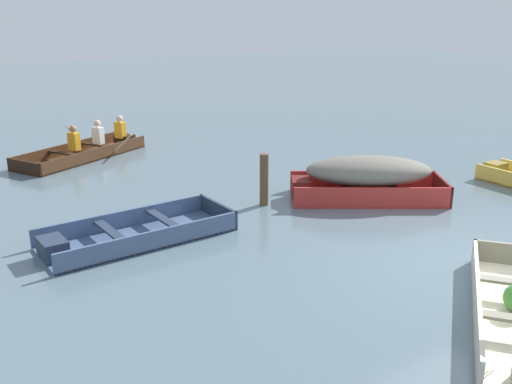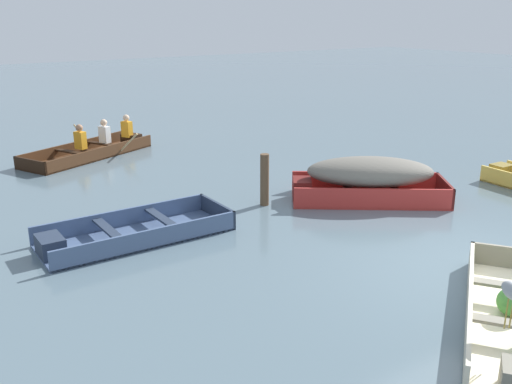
{
  "view_description": "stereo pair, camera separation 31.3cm",
  "coord_description": "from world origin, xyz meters",
  "px_view_note": "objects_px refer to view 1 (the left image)",
  "views": [
    {
      "loc": [
        -7.18,
        -4.34,
        3.61
      ],
      "look_at": [
        -1.23,
        4.03,
        0.35
      ],
      "focal_mm": 40.0,
      "sensor_mm": 36.0,
      "label": 1
    },
    {
      "loc": [
        -6.93,
        -4.52,
        3.61
      ],
      "look_at": [
        -1.23,
        4.03,
        0.35
      ],
      "focal_mm": 40.0,
      "sensor_mm": 36.0,
      "label": 2
    }
  ],
  "objects_px": {
    "rowboat_dark_varnish_with_crew": "(88,149)",
    "mooring_post": "(264,180)",
    "skiff_slate_blue_mid_moored": "(130,235)",
    "skiff_red_near_moored": "(367,175)"
  },
  "relations": [
    {
      "from": "skiff_red_near_moored",
      "to": "mooring_post",
      "type": "relative_size",
      "value": 3.12
    },
    {
      "from": "rowboat_dark_varnish_with_crew",
      "to": "mooring_post",
      "type": "relative_size",
      "value": 3.65
    },
    {
      "from": "skiff_slate_blue_mid_moored",
      "to": "rowboat_dark_varnish_with_crew",
      "type": "relative_size",
      "value": 0.84
    },
    {
      "from": "mooring_post",
      "to": "skiff_red_near_moored",
      "type": "bearing_deg",
      "value": -25.38
    },
    {
      "from": "skiff_red_near_moored",
      "to": "mooring_post",
      "type": "height_order",
      "value": "mooring_post"
    },
    {
      "from": "rowboat_dark_varnish_with_crew",
      "to": "mooring_post",
      "type": "distance_m",
      "value": 6.01
    },
    {
      "from": "rowboat_dark_varnish_with_crew",
      "to": "mooring_post",
      "type": "xyz_separation_m",
      "value": [
        1.41,
        -5.83,
        0.32
      ]
    },
    {
      "from": "mooring_post",
      "to": "rowboat_dark_varnish_with_crew",
      "type": "bearing_deg",
      "value": 103.6
    },
    {
      "from": "skiff_slate_blue_mid_moored",
      "to": "mooring_post",
      "type": "height_order",
      "value": "mooring_post"
    },
    {
      "from": "rowboat_dark_varnish_with_crew",
      "to": "skiff_slate_blue_mid_moored",
      "type": "bearing_deg",
      "value": -103.73
    }
  ]
}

